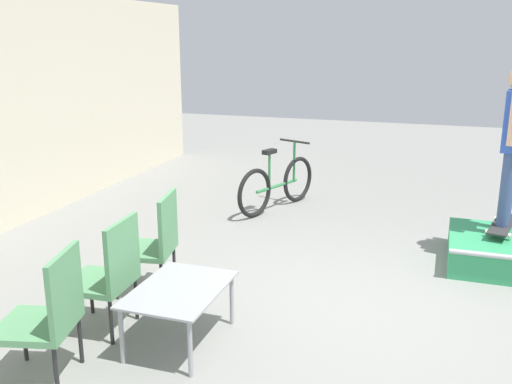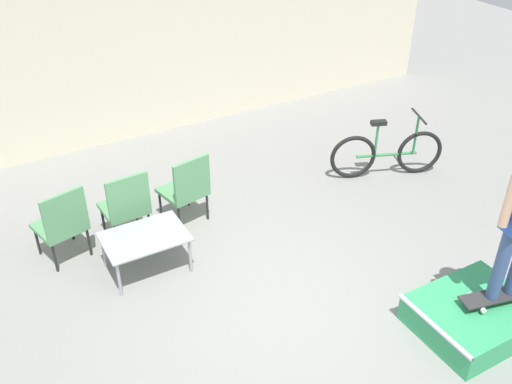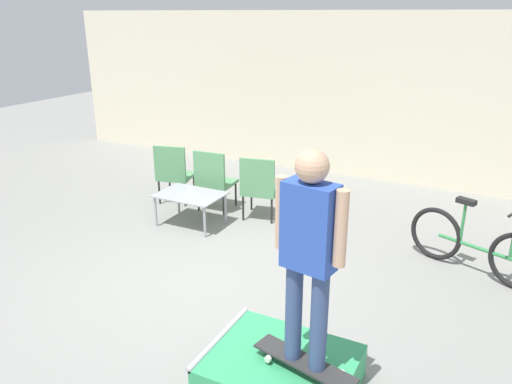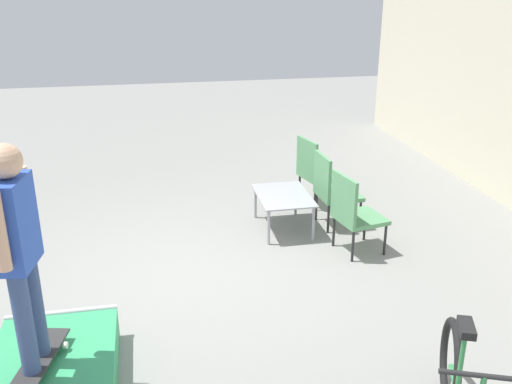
# 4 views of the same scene
# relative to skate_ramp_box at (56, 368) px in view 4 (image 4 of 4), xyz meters

# --- Properties ---
(ground_plane) EXTENTS (24.00, 24.00, 0.00)m
(ground_plane) POSITION_rel_skate_ramp_box_xyz_m (-1.62, 1.22, -0.16)
(ground_plane) COLOR gray
(skate_ramp_box) EXTENTS (1.20, 0.96, 0.33)m
(skate_ramp_box) POSITION_rel_skate_ramp_box_xyz_m (0.00, 0.00, 0.00)
(skate_ramp_box) COLOR #339E60
(skate_ramp_box) RESTS_ON ground_plane
(skateboard_on_ramp) EXTENTS (0.89, 0.39, 0.07)m
(skateboard_on_ramp) POSITION_rel_skate_ramp_box_xyz_m (0.23, -0.07, 0.24)
(skateboard_on_ramp) COLOR #2D2D2D
(skateboard_on_ramp) RESTS_ON skate_ramp_box
(person_skater) EXTENTS (0.56, 0.26, 1.70)m
(person_skater) POSITION_rel_skate_ramp_box_xyz_m (0.23, -0.07, 1.25)
(person_skater) COLOR #384C7A
(person_skater) RESTS_ON skateboard_on_ramp
(coffee_table) EXTENTS (0.94, 0.67, 0.48)m
(coffee_table) POSITION_rel_skate_ramp_box_xyz_m (-2.59, 2.52, 0.27)
(coffee_table) COLOR #9E9EA3
(coffee_table) RESTS_ON ground_plane
(patio_chair_left) EXTENTS (0.63, 0.63, 0.98)m
(patio_chair_left) POSITION_rel_skate_ramp_box_xyz_m (-3.34, 3.17, 0.38)
(patio_chair_left) COLOR black
(patio_chair_left) RESTS_ON ground_plane
(patio_chair_center) EXTENTS (0.55, 0.55, 0.98)m
(patio_chair_center) POSITION_rel_skate_ramp_box_xyz_m (-2.58, 3.17, 0.38)
(patio_chair_center) COLOR black
(patio_chair_center) RESTS_ON ground_plane
(patio_chair_right) EXTENTS (0.61, 0.61, 0.98)m
(patio_chair_right) POSITION_rel_skate_ramp_box_xyz_m (-1.79, 3.17, 0.38)
(patio_chair_right) COLOR black
(patio_chair_right) RESTS_ON ground_plane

